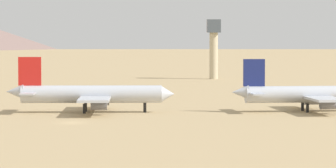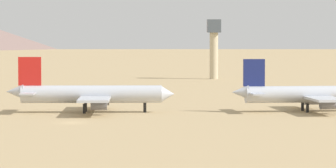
{
  "view_description": "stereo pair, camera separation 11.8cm",
  "coord_description": "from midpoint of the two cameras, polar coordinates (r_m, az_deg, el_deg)",
  "views": [
    {
      "loc": [
        16.62,
        -205.76,
        18.69
      ],
      "look_at": [
        19.99,
        34.33,
        6.0
      ],
      "focal_mm": 109.48,
      "sensor_mm": 36.0,
      "label": 1
    },
    {
      "loc": [
        16.74,
        -205.76,
        18.69
      ],
      "look_at": [
        19.99,
        34.33,
        6.0
      ],
      "focal_mm": 109.48,
      "sensor_mm": 36.0,
      "label": 2
    }
  ],
  "objects": [
    {
      "name": "ground",
      "position": [
        207.28,
        -5.42,
        -2.16
      ],
      "size": [
        4000.0,
        4000.0,
        0.0
      ],
      "primitive_type": "plane",
      "color": "tan"
    },
    {
      "name": "parked_jet_red_3",
      "position": [
        232.15,
        -4.39,
        -0.58
      ],
      "size": [
        38.09,
        31.87,
        12.62
      ],
      "rotation": [
        0.0,
        0.0,
        0.01
      ],
      "color": "silver",
      "rests_on": "ground"
    },
    {
      "name": "parked_jet_navy_4",
      "position": [
        236.29,
        7.88,
        -0.58
      ],
      "size": [
        36.65,
        31.0,
        12.1
      ],
      "rotation": [
        0.0,
        0.0,
        0.1
      ],
      "color": "silver",
      "rests_on": "ground"
    },
    {
      "name": "control_tower",
      "position": [
        390.58,
        2.55,
        2.29
      ],
      "size": [
        5.2,
        5.2,
        22.74
      ],
      "color": "#C6B793",
      "rests_on": "ground"
    }
  ]
}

